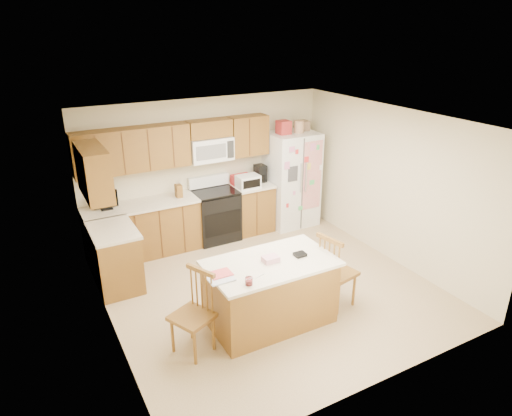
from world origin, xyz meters
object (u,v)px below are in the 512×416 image
windsor_chair_left (194,315)px  windsor_chair_right (335,272)px  stove (215,214)px  island (270,292)px  windsor_chair_back (252,273)px  refrigerator (291,178)px

windsor_chair_left → windsor_chair_right: windsor_chair_right is taller
windsor_chair_left → stove: bearing=61.4°
island → windsor_chair_left: (-1.08, -0.05, 0.04)m
windsor_chair_left → windsor_chair_back: bearing=29.5°
island → windsor_chair_left: bearing=-177.2°
windsor_chair_left → windsor_chair_back: windsor_chair_left is taller
stove → refrigerator: (1.57, -0.06, 0.45)m
stove → windsor_chair_right: 2.80m
stove → windsor_chair_back: size_ratio=1.27×
refrigerator → island: size_ratio=1.20×
stove → windsor_chair_back: (-0.36, -2.07, -0.05)m
refrigerator → island: refrigerator is taller
stove → windsor_chair_left: 3.08m
windsor_chair_left → windsor_chair_right: (2.05, -0.04, 0.02)m
refrigerator → windsor_chair_right: bearing=-110.3°
windsor_chair_right → island: bearing=174.9°
stove → windsor_chair_back: bearing=-99.8°
windsor_chair_back → stove: bearing=80.2°
stove → refrigerator: size_ratio=0.55×
windsor_chair_back → refrigerator: bearing=46.2°
stove → refrigerator: bearing=-2.3°
refrigerator → windsor_chair_back: 2.83m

